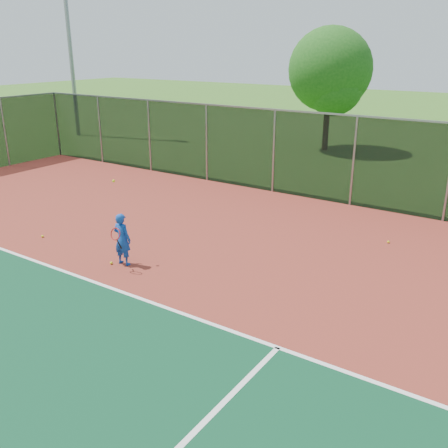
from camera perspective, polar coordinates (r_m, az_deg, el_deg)
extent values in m
plane|color=#31631C|center=(8.47, -17.10, -18.74)|extent=(120.00, 120.00, 0.00)
cube|color=maroon|center=(9.56, -7.70, -13.00)|extent=(30.00, 20.00, 0.02)
cube|color=white|center=(9.28, 6.19, -13.87)|extent=(22.00, 0.10, 0.00)
cube|color=black|center=(17.22, 14.58, 6.92)|extent=(30.00, 0.04, 3.00)
cube|color=gray|center=(16.97, 15.02, 11.86)|extent=(30.00, 0.06, 0.06)
imported|color=#1142A5|center=(12.46, -11.55, -1.71)|extent=(0.50, 0.35, 1.32)
cylinder|color=black|center=(12.20, -11.87, -2.30)|extent=(0.03, 0.15, 0.27)
torus|color=#A51414|center=(12.03, -12.30, -1.12)|extent=(0.30, 0.13, 0.29)
sphere|color=yellow|center=(12.26, -12.50, 4.83)|extent=(0.07, 0.07, 0.07)
sphere|color=yellow|center=(12.74, -12.76, -4.36)|extent=(0.07, 0.07, 0.07)
sphere|color=yellow|center=(14.46, 18.27, -1.95)|extent=(0.07, 0.07, 0.07)
sphere|color=yellow|center=(15.04, -20.03, -1.33)|extent=(0.07, 0.07, 0.07)
cylinder|color=gray|center=(31.81, -17.46, 21.38)|extent=(0.24, 0.24, 13.08)
cylinder|color=#362513|center=(26.78, 11.58, 10.78)|extent=(0.30, 0.30, 2.34)
sphere|color=#1A5115|center=(26.51, 12.02, 16.90)|extent=(4.17, 4.17, 4.17)
sphere|color=#1A5115|center=(26.13, 12.47, 15.11)|extent=(2.87, 2.87, 2.87)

